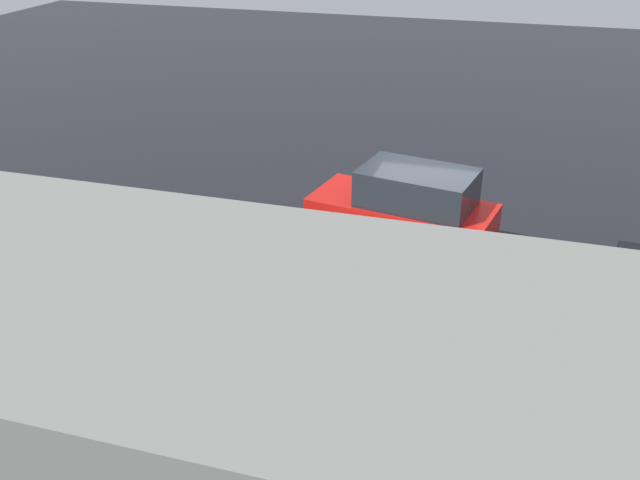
{
  "coord_description": "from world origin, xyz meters",
  "views": [
    {
      "loc": [
        -1.8,
        14.01,
        7.45
      ],
      "look_at": [
        1.89,
        1.63,
        0.9
      ],
      "focal_mm": 40.0,
      "sensor_mm": 36.0,
      "label": 1
    }
  ],
  "objects_px": {
    "moving_hatchback": "(405,214)",
    "sign_post": "(134,242)",
    "fire_hydrant": "(213,271)",
    "pedestrian": "(183,250)"
  },
  "relations": [
    {
      "from": "fire_hydrant",
      "to": "sign_post",
      "type": "distance_m",
      "value": 1.98
    },
    {
      "from": "fire_hydrant",
      "to": "pedestrian",
      "type": "height_order",
      "value": "pedestrian"
    },
    {
      "from": "fire_hydrant",
      "to": "moving_hatchback",
      "type": "bearing_deg",
      "value": -144.21
    },
    {
      "from": "fire_hydrant",
      "to": "sign_post",
      "type": "xyz_separation_m",
      "value": [
        0.88,
        1.32,
        1.18
      ]
    },
    {
      "from": "moving_hatchback",
      "to": "sign_post",
      "type": "xyz_separation_m",
      "value": [
        4.32,
        3.8,
        0.55
      ]
    },
    {
      "from": "moving_hatchback",
      "to": "pedestrian",
      "type": "distance_m",
      "value": 4.78
    },
    {
      "from": "pedestrian",
      "to": "sign_post",
      "type": "distance_m",
      "value": 1.73
    },
    {
      "from": "moving_hatchback",
      "to": "pedestrian",
      "type": "height_order",
      "value": "moving_hatchback"
    },
    {
      "from": "fire_hydrant",
      "to": "pedestrian",
      "type": "distance_m",
      "value": 0.79
    },
    {
      "from": "moving_hatchback",
      "to": "sign_post",
      "type": "bearing_deg",
      "value": 41.3
    }
  ]
}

